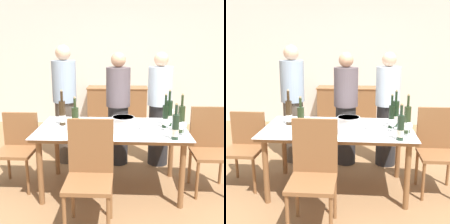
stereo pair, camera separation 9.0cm
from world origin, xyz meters
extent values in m
plane|color=olive|center=(0.00, 0.00, 0.00)|extent=(12.00, 12.00, 0.00)
cube|color=silver|center=(0.00, 2.89, 1.40)|extent=(8.00, 0.10, 2.80)
cube|color=brown|center=(-0.02, 2.60, 0.40)|extent=(1.17, 0.44, 0.81)
cube|color=brown|center=(-0.02, 2.60, 0.82)|extent=(1.21, 0.46, 0.02)
cylinder|color=brown|center=(-0.73, -0.36, 0.35)|extent=(0.06, 0.06, 0.71)
cylinder|color=brown|center=(0.73, -0.36, 0.35)|extent=(0.06, 0.06, 0.71)
cylinder|color=brown|center=(-0.73, 0.36, 0.35)|extent=(0.06, 0.06, 0.71)
cylinder|color=brown|center=(0.73, 0.36, 0.35)|extent=(0.06, 0.06, 0.71)
cube|color=brown|center=(0.00, 0.00, 0.73)|extent=(1.62, 0.88, 0.04)
cube|color=white|center=(0.00, 0.00, 0.75)|extent=(1.65, 0.91, 0.01)
cylinder|color=white|center=(0.13, -0.20, 0.84)|extent=(0.22, 0.22, 0.18)
cylinder|color=white|center=(0.13, -0.20, 0.92)|extent=(0.24, 0.24, 0.01)
cylinder|color=#332314|center=(-0.57, 0.08, 0.89)|extent=(0.07, 0.07, 0.28)
cylinder|color=white|center=(-0.57, 0.08, 0.83)|extent=(0.07, 0.07, 0.08)
cylinder|color=#332314|center=(-0.57, 0.08, 1.09)|extent=(0.03, 0.03, 0.11)
cylinder|color=tan|center=(-0.57, 0.08, 1.15)|extent=(0.02, 0.02, 0.02)
cylinder|color=black|center=(0.59, 0.04, 0.88)|extent=(0.06, 0.06, 0.25)
cylinder|color=silver|center=(0.59, 0.04, 0.82)|extent=(0.06, 0.06, 0.07)
cylinder|color=black|center=(0.59, 0.04, 1.06)|extent=(0.02, 0.02, 0.11)
cylinder|color=tan|center=(0.59, 0.04, 1.13)|extent=(0.02, 0.02, 0.02)
cylinder|color=#1E3323|center=(0.64, -0.37, 0.88)|extent=(0.07, 0.07, 0.25)
cylinder|color=silver|center=(0.64, -0.37, 0.82)|extent=(0.07, 0.07, 0.07)
cylinder|color=#1E3323|center=(0.64, -0.37, 1.05)|extent=(0.03, 0.03, 0.10)
cylinder|color=tan|center=(0.64, -0.37, 1.11)|extent=(0.02, 0.02, 0.02)
cylinder|color=#28381E|center=(-0.37, -0.21, 0.89)|extent=(0.07, 0.07, 0.27)
cylinder|color=silver|center=(-0.37, -0.21, 0.83)|extent=(0.07, 0.07, 0.08)
cylinder|color=#28381E|center=(-0.37, -0.21, 1.07)|extent=(0.03, 0.03, 0.10)
cylinder|color=tan|center=(-0.37, -0.21, 1.13)|extent=(0.02, 0.02, 0.02)
cylinder|color=#28381E|center=(0.74, -0.14, 0.89)|extent=(0.07, 0.07, 0.29)
cylinder|color=white|center=(0.74, -0.14, 0.83)|extent=(0.07, 0.07, 0.08)
cylinder|color=#28381E|center=(0.74, -0.14, 1.09)|extent=(0.03, 0.03, 0.11)
cylinder|color=tan|center=(0.74, -0.14, 1.16)|extent=(0.02, 0.02, 0.02)
cylinder|color=black|center=(0.64, 0.12, 0.90)|extent=(0.08, 0.08, 0.29)
cylinder|color=silver|center=(0.64, 0.12, 0.83)|extent=(0.08, 0.08, 0.08)
cylinder|color=black|center=(0.64, 0.12, 1.10)|extent=(0.03, 0.03, 0.11)
cylinder|color=tan|center=(0.64, 0.12, 1.16)|extent=(0.02, 0.02, 0.02)
cylinder|color=white|center=(0.34, -0.05, 0.75)|extent=(0.07, 0.07, 0.00)
cylinder|color=white|center=(0.34, -0.05, 0.79)|extent=(0.01, 0.01, 0.06)
sphere|color=white|center=(0.34, -0.05, 0.84)|extent=(0.08, 0.08, 0.08)
cylinder|color=white|center=(0.59, -0.09, 0.75)|extent=(0.06, 0.06, 0.00)
cylinder|color=white|center=(0.59, -0.09, 0.79)|extent=(0.01, 0.01, 0.06)
sphere|color=white|center=(0.59, -0.09, 0.84)|extent=(0.08, 0.08, 0.08)
cylinder|color=white|center=(0.74, 0.01, 0.75)|extent=(0.07, 0.07, 0.00)
cylinder|color=white|center=(0.74, 0.01, 0.79)|extent=(0.01, 0.01, 0.07)
sphere|color=white|center=(0.74, 0.01, 0.85)|extent=(0.07, 0.07, 0.07)
cylinder|color=white|center=(0.70, 0.37, 0.75)|extent=(0.07, 0.07, 0.00)
cylinder|color=white|center=(0.70, 0.37, 0.79)|extent=(0.01, 0.01, 0.08)
sphere|color=white|center=(0.70, 0.37, 0.86)|extent=(0.08, 0.08, 0.08)
cylinder|color=white|center=(0.74, -0.25, 0.75)|extent=(0.07, 0.07, 0.00)
cylinder|color=white|center=(0.74, -0.25, 0.79)|extent=(0.01, 0.01, 0.08)
sphere|color=white|center=(0.74, -0.25, 0.86)|extent=(0.08, 0.08, 0.08)
cylinder|color=brown|center=(0.94, -0.18, 0.22)|extent=(0.03, 0.03, 0.44)
cylinder|color=brown|center=(0.94, 0.18, 0.22)|extent=(0.03, 0.03, 0.44)
cylinder|color=brown|center=(1.31, 0.18, 0.22)|extent=(0.03, 0.03, 0.44)
cube|color=brown|center=(1.12, 0.00, 0.46)|extent=(0.42, 0.42, 0.04)
cube|color=brown|center=(1.12, 0.19, 0.72)|extent=(0.42, 0.04, 0.49)
cylinder|color=brown|center=(-0.35, -0.95, 0.23)|extent=(0.03, 0.03, 0.45)
cylinder|color=brown|center=(0.02, -0.95, 0.23)|extent=(0.03, 0.03, 0.45)
cylinder|color=brown|center=(-0.35, -0.58, 0.23)|extent=(0.03, 0.03, 0.45)
cylinder|color=brown|center=(0.02, -0.58, 0.23)|extent=(0.03, 0.03, 0.45)
cube|color=brown|center=(-0.17, -0.77, 0.47)|extent=(0.42, 0.42, 0.04)
cube|color=brown|center=(-0.17, -0.58, 0.75)|extent=(0.42, 0.04, 0.52)
cylinder|color=brown|center=(-0.94, -0.18, 0.21)|extent=(0.03, 0.03, 0.42)
cylinder|color=brown|center=(-1.31, 0.18, 0.21)|extent=(0.03, 0.03, 0.42)
cylinder|color=brown|center=(-0.94, 0.18, 0.21)|extent=(0.03, 0.03, 0.42)
cube|color=brown|center=(-1.12, 0.00, 0.44)|extent=(0.42, 0.42, 0.04)
cube|color=brown|center=(-1.12, 0.19, 0.66)|extent=(0.42, 0.04, 0.41)
cylinder|color=#51473D|center=(-0.70, 0.81, 0.44)|extent=(0.28, 0.28, 0.88)
cylinder|color=#8C9EB2|center=(-0.70, 0.81, 1.17)|extent=(0.33, 0.33, 0.57)
sphere|color=#DBAD89|center=(-0.70, 0.81, 1.55)|extent=(0.21, 0.21, 0.21)
cylinder|color=#262628|center=(0.05, 0.77, 0.42)|extent=(0.28, 0.28, 0.83)
cylinder|color=#594C51|center=(0.05, 0.77, 1.10)|extent=(0.33, 0.33, 0.53)
sphere|color=tan|center=(0.05, 0.77, 1.46)|extent=(0.20, 0.20, 0.20)
cylinder|color=#262628|center=(0.61, 0.77, 0.43)|extent=(0.28, 0.28, 0.85)
cylinder|color=silver|center=(0.61, 0.77, 1.11)|extent=(0.33, 0.33, 0.52)
sphere|color=#DBAD89|center=(0.61, 0.77, 1.47)|extent=(0.19, 0.19, 0.19)
camera|label=1|loc=(0.15, -3.01, 1.66)|focal=45.00mm
camera|label=2|loc=(0.24, -3.01, 1.66)|focal=45.00mm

